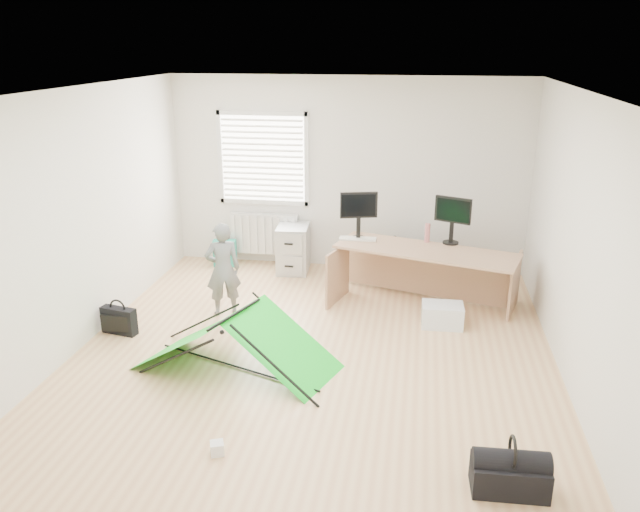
% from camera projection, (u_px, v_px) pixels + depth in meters
% --- Properties ---
extents(ground, '(5.50, 5.50, 0.00)m').
position_uv_depth(ground, '(314.00, 353.00, 6.61)').
color(ground, tan).
rests_on(ground, ground).
extents(back_wall, '(5.00, 0.02, 2.70)m').
position_uv_depth(back_wall, '(347.00, 175.00, 8.73)').
color(back_wall, silver).
rests_on(back_wall, ground).
extents(window, '(1.20, 0.06, 1.20)m').
position_uv_depth(window, '(263.00, 159.00, 8.82)').
color(window, silver).
rests_on(window, back_wall).
extents(radiator, '(1.00, 0.12, 0.60)m').
position_uv_depth(radiator, '(265.00, 234.00, 9.14)').
color(radiator, silver).
rests_on(radiator, back_wall).
extents(desk, '(2.29, 1.28, 0.74)m').
position_uv_depth(desk, '(424.00, 278.00, 7.65)').
color(desk, '#A67C5D').
rests_on(desk, ground).
extents(filing_cabinet, '(0.47, 0.60, 0.67)m').
position_uv_depth(filing_cabinet, '(293.00, 248.00, 8.86)').
color(filing_cabinet, '#ABAEB0').
rests_on(filing_cabinet, ground).
extents(monitor_left, '(0.48, 0.22, 0.45)m').
position_uv_depth(monitor_left, '(359.00, 222.00, 7.86)').
color(monitor_left, black).
rests_on(monitor_left, desk).
extents(monitor_right, '(0.46, 0.27, 0.44)m').
position_uv_depth(monitor_right, '(452.00, 227.00, 7.69)').
color(monitor_right, black).
rests_on(monitor_right, desk).
extents(keyboard, '(0.47, 0.17, 0.02)m').
position_uv_depth(keyboard, '(358.00, 239.00, 7.90)').
color(keyboard, beige).
rests_on(keyboard, desk).
extents(thermos, '(0.07, 0.07, 0.24)m').
position_uv_depth(thermos, '(427.00, 233.00, 7.78)').
color(thermos, '#AC6160').
rests_on(thermos, desk).
extents(office_chair, '(0.77, 0.78, 0.55)m').
position_uv_depth(office_chair, '(404.00, 262.00, 8.50)').
color(office_chair, black).
rests_on(office_chair, ground).
extents(person, '(0.49, 0.42, 1.14)m').
position_uv_depth(person, '(223.00, 269.00, 7.38)').
color(person, slate).
rests_on(person, ground).
extents(kite, '(2.10, 1.45, 0.60)m').
position_uv_depth(kite, '(236.00, 342.00, 6.20)').
color(kite, '#14D225').
rests_on(kite, ground).
extents(storage_crate, '(0.48, 0.34, 0.26)m').
position_uv_depth(storage_crate, '(442.00, 315.00, 7.20)').
color(storage_crate, silver).
rests_on(storage_crate, ground).
extents(tote_bag, '(0.35, 0.19, 0.39)m').
position_uv_depth(tote_bag, '(225.00, 253.00, 9.10)').
color(tote_bag, '#1E8B71').
rests_on(tote_bag, ground).
extents(laptop_bag, '(0.43, 0.20, 0.31)m').
position_uv_depth(laptop_bag, '(119.00, 321.00, 7.01)').
color(laptop_bag, black).
rests_on(laptop_bag, ground).
extents(white_box, '(0.14, 0.14, 0.11)m').
position_uv_depth(white_box, '(217.00, 448.00, 4.98)').
color(white_box, silver).
rests_on(white_box, ground).
extents(duffel_bag, '(0.56, 0.30, 0.24)m').
position_uv_depth(duffel_bag, '(510.00, 477.00, 4.55)').
color(duffel_bag, black).
rests_on(duffel_bag, ground).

